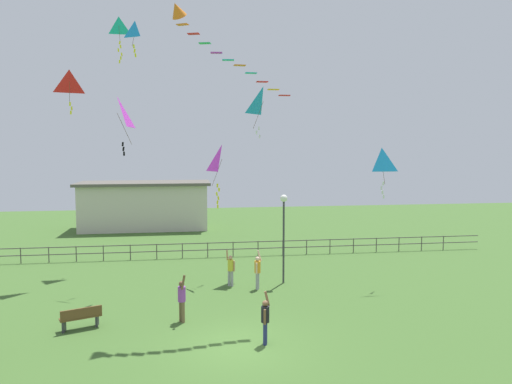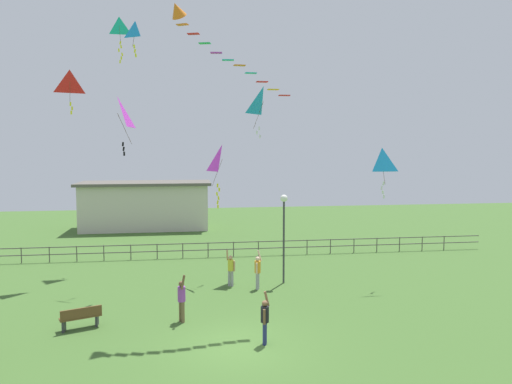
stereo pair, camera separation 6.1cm
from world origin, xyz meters
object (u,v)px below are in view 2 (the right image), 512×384
Objects in this scene: person_4 at (265,318)px; streamer_kite at (185,17)px; person_0 at (231,268)px; kite_2 at (263,102)px; person_3 at (182,298)px; kite_5 at (70,82)px; person_1 at (258,270)px; park_bench at (81,317)px; kite_0 at (119,28)px; kite_1 at (222,161)px; lamppost at (284,219)px; kite_6 at (135,31)px; kite_3 at (118,114)px; kite_4 at (382,162)px.

person_4 is 11.94m from streamer_kite.
kite_2 is (2.04, 2.51, 8.42)m from person_0.
kite_5 is at bearing 126.69° from person_3.
kite_5 is (-9.23, 3.54, 9.27)m from person_1.
person_4 is at bearing -19.78° from park_bench.
streamer_kite reaches higher than person_0.
streamer_kite is (3.80, -9.93, -1.90)m from kite_0.
kite_1 is at bearing -8.61° from kite_5.
person_1 is 0.84× the size of kite_5.
person_3 is 0.86× the size of kite_5.
person_0 is 0.55× the size of kite_1.
kite_5 is (-7.71, 1.17, 4.04)m from kite_1.
person_0 is (-2.72, -0.18, -2.37)m from lamppost.
kite_2 is at bearing -3.07° from kite_6.
kite_5 is at bearing 178.23° from kite_2.
kite_2 is 1.01× the size of kite_3.
person_3 is at bearing -73.23° from kite_6.
person_0 is 9.25m from kite_4.
kite_2 is at bearing 20.30° from kite_1.
person_3 is 0.77× the size of kite_4.
person_1 reaches higher than person_0.
park_bench is 0.31× the size of streamer_kite.
park_bench is 7.89m from person_0.
kite_3 is at bearing 79.38° from park_bench.
streamer_kite is (2.56, -6.54, -0.93)m from kite_6.
kite_0 is 1.38× the size of kite_6.
kite_1 reaches higher than person_0.
kite_3 is 5.47m from kite_6.
kite_0 is (-8.61, 6.08, 10.60)m from lamppost.
kite_5 reaches higher than person_4.
kite_0 is at bearing 110.94° from streamer_kite.
kite_6 reaches higher than kite_4.
streamer_kite reaches higher than park_bench.
kite_2 is (2.32, 0.86, 3.15)m from kite_1.
person_3 is 8.49m from kite_1.
streamer_kite is at bearing 75.19° from person_3.
kite_6 is (-4.65, 2.87, 12.00)m from person_0.
person_4 is at bearing -106.32° from lamppost.
kite_1 is at bearing 122.74° from person_1.
kite_2 is 0.55× the size of streamer_kite.
kite_6 is (1.48, 7.81, 12.45)m from park_bench.
kite_6 is at bearing 165.01° from kite_4.
kite_6 is at bearing -69.93° from kite_0.
kite_4 is (7.07, 6.92, 5.26)m from person_4.
kite_6 reaches higher than person_0.
kite_5 reaches higher than person_3.
person_3 is 9.18m from kite_3.
kite_4 reaches higher than lamppost.
park_bench is 15.54m from kite_4.
person_1 is (-1.47, -0.89, -2.33)m from lamppost.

